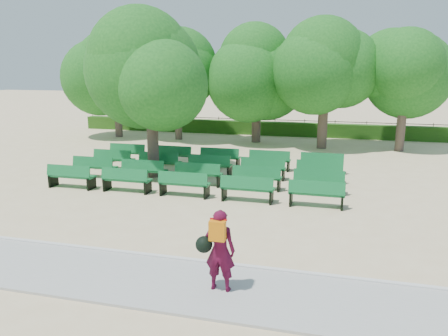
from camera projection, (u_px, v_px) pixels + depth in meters
ground at (195, 188)px, 16.76m from camera, size 120.00×120.00×0.00m
paving at (90, 273)px, 9.78m from camera, size 30.00×2.20×0.06m
curb at (115, 252)px, 10.86m from camera, size 30.00×0.12×0.10m
hedge at (259, 128)px, 29.84m from camera, size 26.00×0.70×0.90m
fence at (260, 134)px, 30.32m from camera, size 26.00×0.10×1.02m
tree_line at (247, 144)px, 26.18m from camera, size 21.80×6.80×7.04m
bench_array at (205, 177)px, 17.98m from camera, size 1.84×0.62×1.15m
tree_among at (150, 74)px, 17.54m from camera, size 4.78×4.78×6.44m
person at (219, 249)px, 8.81m from camera, size 0.81×0.49×1.73m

